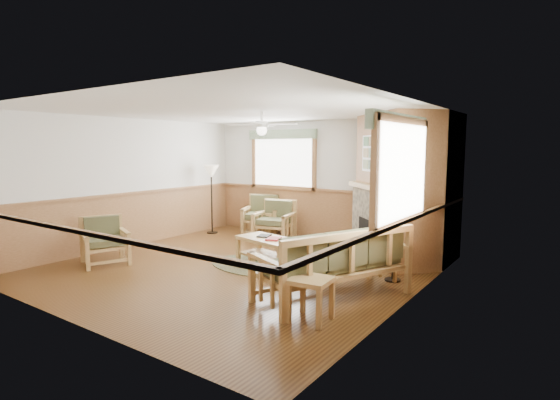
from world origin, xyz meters
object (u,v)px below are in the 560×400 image
Objects in this scene: armchair_back_left at (262,215)px; footstool at (315,256)px; sofa at (333,263)px; armchair_left at (105,241)px; end_table_sofa at (311,299)px; floor_lamp_right at (394,231)px; floor_lamp_left at (212,199)px; armchair_back_right at (275,221)px; end_table_chairs at (270,224)px; coffee_table at (269,251)px.

armchair_back_left reaches higher than footstool.
armchair_left is at bearing -55.50° from sofa.
floor_lamp_right reaches higher than end_table_sofa.
floor_lamp_right is (5.04, -1.18, -0.04)m from floor_lamp_left.
end_table_sofa is at bearing -61.84° from armchair_back_right.
footstool is 1.47m from floor_lamp_right.
armchair_left is at bearing 178.50° from end_table_sofa.
end_table_chairs is at bearing 141.61° from footstool.
footstool is at bearing -115.96° from sofa.
sofa is at bearing -56.48° from armchair_left.
sofa reaches higher than armchair_back_right.
end_table_chairs reaches higher than coffee_table.
floor_lamp_left is at bearing 30.72° from armchair_left.
coffee_table is 2.26× the size of end_table_sofa.
coffee_table is 0.86m from footstool.
armchair_left is at bearing -104.17° from end_table_chairs.
armchair_back_right reaches higher than end_table_sofa.
armchair_back_right is at bearing -108.08° from sofa.
sofa is 2.00m from coffee_table.
coffee_table is at bearing 137.69° from end_table_sofa.
armchair_back_left is 5.33m from end_table_sofa.
sofa is at bearing -27.60° from floor_lamp_left.
end_table_sofa is at bearing -70.32° from armchair_back_left.
floor_lamp_left is at bearing -178.10° from armchair_back_left.
armchair_left is (-4.21, -0.77, -0.08)m from sofa.
end_table_sofa is (3.44, -3.85, -0.02)m from end_table_chairs.
armchair_back_left is 1.79× the size of end_table_sofa.
armchair_left is at bearing -124.77° from armchair_back_left.
armchair_back_right is at bearing 134.66° from coffee_table.
floor_lamp_left is at bearing -93.41° from sofa.
floor_lamp_left is at bearing 163.71° from coffee_table.
footstool is at bearing 119.13° from end_table_sofa.
end_table_sofa is 1.05× the size of footstool.
floor_lamp_left is at bearing 160.66° from footstool.
footstool is at bearing -19.34° from floor_lamp_left.
armchair_left reaches higher than end_table_sofa.
sofa is 4.59m from armchair_back_left.
sofa is at bearing -50.15° from footstool.
armchair_back_left is 1.63× the size of end_table_chairs.
armchair_back_left is 0.79× the size of coffee_table.
floor_lamp_right is (3.91, -1.73, 0.32)m from armchair_back_left.
floor_lamp_right is (4.62, 2.00, 0.38)m from armchair_left.
floor_lamp_left is (-1.74, -0.21, 0.39)m from armchair_back_right.
sofa reaches higher than end_table_chairs.
armchair_back_left is 1.13× the size of armchair_left.
coffee_table is 2.64m from end_table_sofa.
sofa is at bearing -42.27° from end_table_chairs.
armchair_left is 1.45× the size of end_table_chairs.
end_table_sofa is (0.18, -0.88, -0.24)m from sofa.
armchair_back_right is at bearing 6.83° from floor_lamp_left.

